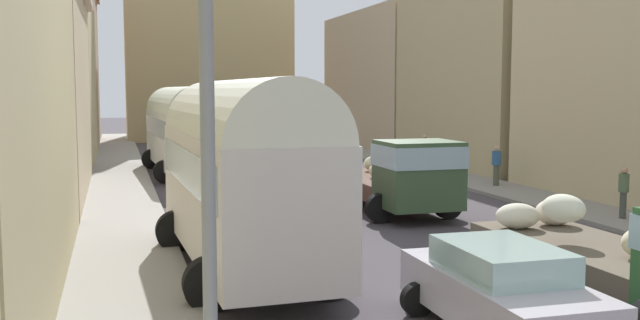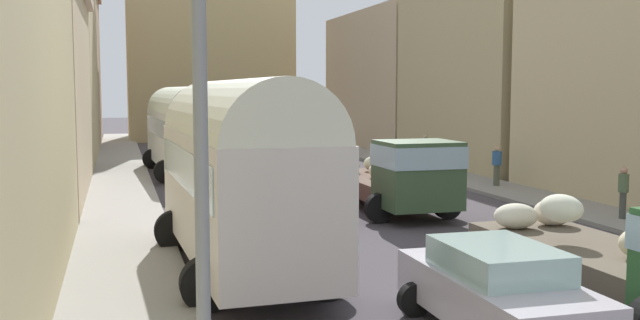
% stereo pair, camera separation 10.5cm
% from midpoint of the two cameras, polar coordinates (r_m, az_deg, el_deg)
% --- Properties ---
extents(ground_plane, '(154.00, 154.00, 0.00)m').
position_cam_midpoint_polar(ground_plane, '(31.96, -2.48, -1.62)').
color(ground_plane, '#453F45').
extents(sidewalk_left, '(2.50, 70.00, 0.14)m').
position_cam_midpoint_polar(sidewalk_left, '(31.08, -15.59, -1.89)').
color(sidewalk_left, '#9E9A93').
rests_on(sidewalk_left, ground).
extents(sidewalk_right, '(2.50, 70.00, 0.14)m').
position_cam_midpoint_polar(sidewalk_right, '(34.37, 9.36, -1.06)').
color(sidewalk_right, gray).
rests_on(sidewalk_right, ground).
extents(building_left_2, '(5.51, 13.18, 8.02)m').
position_cam_midpoint_polar(building_left_2, '(28.77, -23.29, 5.19)').
color(building_left_2, beige).
rests_on(building_left_2, ground).
extents(building_left_3, '(4.00, 13.53, 10.12)m').
position_cam_midpoint_polar(building_left_3, '(42.35, -20.34, 6.67)').
color(building_left_3, '#C8B685').
rests_on(building_left_3, ground).
extents(building_left_4, '(5.00, 9.77, 11.43)m').
position_cam_midpoint_polar(building_left_4, '(54.71, -19.69, 7.09)').
color(building_left_4, tan).
rests_on(building_left_4, ground).
extents(building_right_2, '(5.89, 11.89, 11.84)m').
position_cam_midpoint_polar(building_right_2, '(38.46, 13.51, 8.29)').
color(building_right_2, tan).
rests_on(building_right_2, ground).
extents(building_right_3, '(5.66, 14.69, 9.34)m').
position_cam_midpoint_polar(building_right_3, '(50.63, 5.75, 6.31)').
color(building_right_3, tan).
rests_on(building_right_3, ground).
extents(distant_church, '(12.94, 7.17, 20.34)m').
position_cam_midpoint_polar(distant_church, '(59.52, -8.94, 8.62)').
color(distant_church, tan).
rests_on(distant_church, ground).
extents(parked_bus_0, '(3.45, 8.44, 4.23)m').
position_cam_midpoint_polar(parked_bus_0, '(15.72, -6.47, -0.48)').
color(parked_bus_0, silver).
rests_on(parked_bus_0, ground).
extents(parked_bus_1, '(3.48, 9.73, 4.15)m').
position_cam_midpoint_polar(parked_bus_1, '(34.56, -11.07, 2.68)').
color(parked_bus_1, silver).
rests_on(parked_bus_1, ground).
extents(cargo_truck_1, '(3.19, 7.18, 2.48)m').
position_cam_midpoint_polar(cargo_truck_1, '(23.18, 6.19, -1.22)').
color(cargo_truck_1, '#365033').
rests_on(cargo_truck_1, ground).
extents(car_0, '(2.27, 4.22, 1.49)m').
position_cam_midpoint_polar(car_0, '(36.35, -1.26, 0.46)').
color(car_0, black).
rests_on(car_0, ground).
extents(car_1, '(2.30, 3.98, 1.52)m').
position_cam_midpoint_polar(car_1, '(45.33, -4.98, 1.46)').
color(car_1, silver).
rests_on(car_1, ground).
extents(car_2, '(2.35, 4.27, 1.46)m').
position_cam_midpoint_polar(car_2, '(52.10, -5.69, 1.97)').
color(car_2, silver).
rests_on(car_2, ground).
extents(car_3, '(2.38, 4.28, 1.51)m').
position_cam_midpoint_polar(car_3, '(12.19, 13.89, -9.96)').
color(car_3, silver).
rests_on(car_3, ground).
extents(car_4, '(2.39, 4.10, 1.50)m').
position_cam_midpoint_polar(car_4, '(22.75, -1.69, -2.62)').
color(car_4, '#AC232B').
rests_on(car_4, ground).
extents(car_5, '(2.30, 4.01, 1.54)m').
position_cam_midpoint_polar(car_5, '(31.93, -5.31, -0.24)').
color(car_5, slate).
rests_on(car_5, ground).
extents(car_6, '(2.24, 3.72, 1.42)m').
position_cam_midpoint_polar(car_6, '(39.27, -7.21, 0.75)').
color(car_6, slate).
rests_on(car_6, ground).
extents(pedestrian_1, '(0.43, 0.43, 1.71)m').
position_cam_midpoint_polar(pedestrian_1, '(23.42, 22.82, -2.24)').
color(pedestrian_1, '#454A42').
rests_on(pedestrian_1, ground).
extents(pedestrian_2, '(0.46, 0.46, 1.75)m').
position_cam_midpoint_polar(pedestrian_2, '(29.88, 13.72, -0.36)').
color(pedestrian_2, '#4D5242').
rests_on(pedestrian_2, ground).
extents(pedestrian_3, '(0.49, 0.49, 1.82)m').
position_cam_midpoint_polar(pedestrian_3, '(35.63, 8.22, 0.76)').
color(pedestrian_3, '#806E50').
rests_on(pedestrian_3, ground).
extents(streetlamp_near, '(1.67, 0.28, 6.26)m').
position_cam_midpoint_polar(streetlamp_near, '(7.86, -7.67, 3.67)').
color(streetlamp_near, gray).
rests_on(streetlamp_near, ground).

